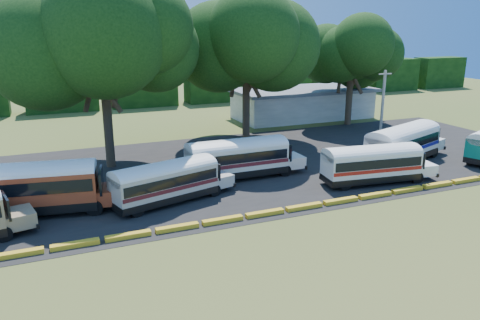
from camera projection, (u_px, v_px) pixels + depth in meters
name	position (u px, v px, depth m)	size (l,w,h in m)	color
ground	(292.00, 218.00, 30.83)	(160.00, 160.00, 0.00)	#3C541C
asphalt_strip	(237.00, 167.00, 41.84)	(64.00, 24.00, 0.02)	black
curb	(285.00, 210.00, 31.68)	(53.70, 0.45, 0.30)	gold
terminal_building	(303.00, 103.00, 63.52)	(19.00, 9.00, 4.00)	silver
treeline_backdrop	(143.00, 87.00, 72.57)	(130.00, 4.00, 6.00)	black
bus_red	(31.00, 185.00, 30.79)	(11.19, 4.39, 3.58)	black
bus_cream_west	(167.00, 180.00, 32.90)	(9.54, 4.71, 3.05)	black
bus_cream_east	(239.00, 156.00, 38.28)	(10.16, 2.62, 3.33)	black
bus_white_red	(374.00, 162.00, 37.05)	(9.70, 3.48, 3.12)	black
bus_white_blue	(404.00, 142.00, 42.56)	(10.95, 6.15, 3.52)	black
tree_west	(101.00, 36.00, 38.85)	(12.93, 12.93, 16.10)	#382B1C
tree_center	(246.00, 39.00, 48.83)	(12.12, 12.12, 15.29)	#382B1C
tree_east	(352.00, 51.00, 57.30)	(9.89, 9.89, 12.83)	#382B1C
utility_pole	(382.00, 107.00, 48.85)	(1.60, 0.30, 7.79)	gray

